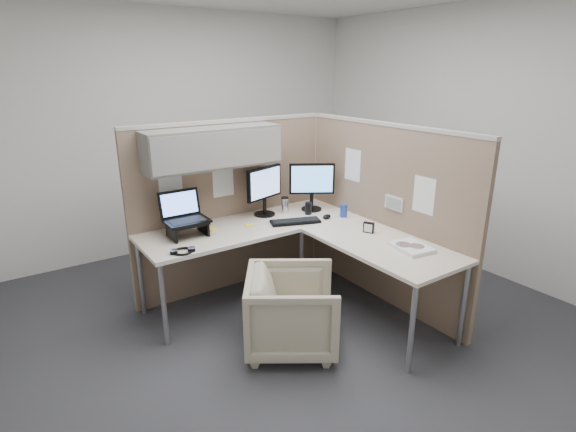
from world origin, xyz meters
TOP-DOWN VIEW (x-y plane):
  - ground at (0.00, 0.00)m, footprint 4.50×4.50m
  - partition_back at (-0.22, 0.83)m, footprint 2.00×0.36m
  - partition_right at (0.90, -0.07)m, footprint 0.07×2.03m
  - desk at (0.12, 0.13)m, footprint 2.00×1.98m
  - office_chair at (-0.25, -0.32)m, footprint 0.89×0.90m
  - monitor_left at (0.14, 0.70)m, footprint 0.43×0.20m
  - monitor_right at (0.61, 0.58)m, footprint 0.39×0.26m
  - laptop_station at (-0.69, 0.61)m, footprint 0.35×0.30m
  - keyboard at (0.25, 0.35)m, footprint 0.47×0.29m
  - mouse at (0.57, 0.29)m, footprint 0.12×0.10m
  - travel_mug at (0.34, 0.66)m, footprint 0.07×0.07m
  - soda_can_green at (0.72, 0.23)m, footprint 0.07×0.07m
  - soda_can_silver at (0.50, 0.49)m, footprint 0.07×0.07m
  - sticky_note_d at (-0.13, 0.52)m, footprint 0.09×0.09m
  - sticky_note_c at (-0.45, 0.61)m, footprint 0.10×0.10m
  - headphones at (-0.86, 0.27)m, footprint 0.19×0.18m
  - paper_stack at (0.63, -0.67)m, footprint 0.28×0.33m
  - desk_clock at (0.62, -0.21)m, footprint 0.08×0.10m

SIDE VIEW (x-z plane):
  - ground at x=0.00m, z-range 0.00..0.00m
  - office_chair at x=-0.25m, z-range 0.00..0.69m
  - desk at x=0.12m, z-range 0.32..1.05m
  - sticky_note_d at x=-0.13m, z-range 0.73..0.74m
  - sticky_note_c at x=-0.45m, z-range 0.73..0.74m
  - keyboard at x=0.25m, z-range 0.73..0.75m
  - headphones at x=-0.86m, z-range 0.73..0.76m
  - paper_stack at x=0.63m, z-range 0.73..0.76m
  - mouse at x=0.57m, z-range 0.73..0.77m
  - desk_clock at x=0.62m, z-range 0.73..0.82m
  - soda_can_green at x=0.72m, z-range 0.73..0.85m
  - soda_can_silver at x=0.50m, z-range 0.73..0.85m
  - travel_mug at x=0.34m, z-range 0.73..0.88m
  - partition_right at x=0.90m, z-range 0.00..1.63m
  - laptop_station at x=-0.69m, z-range 0.69..1.05m
  - monitor_left at x=0.14m, z-range 0.77..1.24m
  - monitor_right at x=0.61m, z-range 0.77..1.24m
  - partition_back at x=-0.22m, z-range 0.28..1.91m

